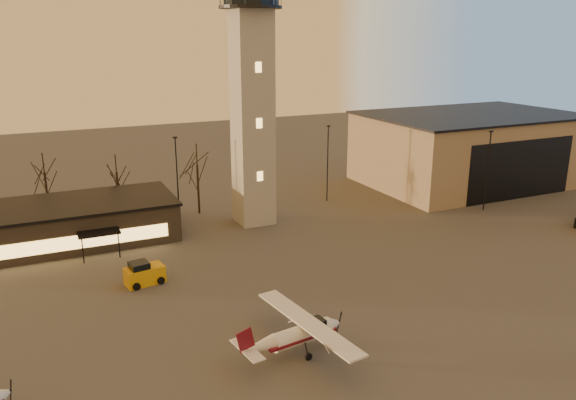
{
  "coord_description": "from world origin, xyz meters",
  "views": [
    {
      "loc": [
        -22.98,
        -29.07,
        21.33
      ],
      "look_at": [
        -3.47,
        13.0,
        7.64
      ],
      "focal_mm": 35.0,
      "sensor_mm": 36.0,
      "label": 1
    }
  ],
  "objects_px": {
    "cessna_front": "(303,337)",
    "hangar": "(469,148)",
    "service_cart": "(144,275)",
    "terminal": "(52,225)",
    "control_tower": "(252,82)"
  },
  "relations": [
    {
      "from": "cessna_front",
      "to": "service_cart",
      "type": "height_order",
      "value": "cessna_front"
    },
    {
      "from": "hangar",
      "to": "service_cart",
      "type": "xyz_separation_m",
      "value": [
        -51.29,
        -15.99,
        -4.35
      ]
    },
    {
      "from": "service_cart",
      "to": "hangar",
      "type": "bearing_deg",
      "value": 8.23
    },
    {
      "from": "terminal",
      "to": "cessna_front",
      "type": "distance_m",
      "value": 33.27
    },
    {
      "from": "service_cart",
      "to": "cessna_front",
      "type": "bearing_deg",
      "value": -72.36
    },
    {
      "from": "terminal",
      "to": "cessna_front",
      "type": "relative_size",
      "value": 2.26
    },
    {
      "from": "control_tower",
      "to": "service_cart",
      "type": "relative_size",
      "value": 9.09
    },
    {
      "from": "cessna_front",
      "to": "control_tower",
      "type": "bearing_deg",
      "value": 67.28
    },
    {
      "from": "terminal",
      "to": "service_cart",
      "type": "height_order",
      "value": "terminal"
    },
    {
      "from": "hangar",
      "to": "terminal",
      "type": "height_order",
      "value": "hangar"
    },
    {
      "from": "cessna_front",
      "to": "service_cart",
      "type": "relative_size",
      "value": 3.13
    },
    {
      "from": "cessna_front",
      "to": "hangar",
      "type": "bearing_deg",
      "value": 28.3
    },
    {
      "from": "hangar",
      "to": "control_tower",
      "type": "bearing_deg",
      "value": -173.69
    },
    {
      "from": "control_tower",
      "to": "terminal",
      "type": "distance_m",
      "value": 26.24
    },
    {
      "from": "hangar",
      "to": "cessna_front",
      "type": "xyz_separation_m",
      "value": [
        -43.31,
        -31.83,
        -4.1
      ]
    }
  ]
}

